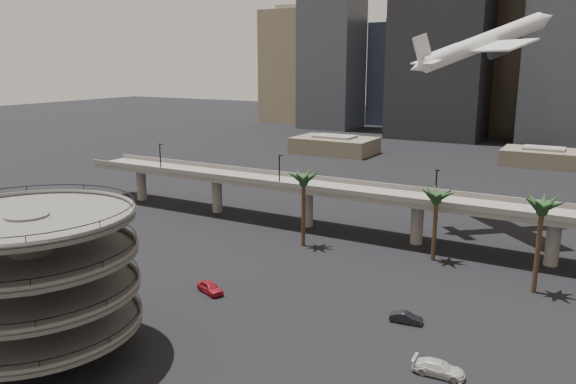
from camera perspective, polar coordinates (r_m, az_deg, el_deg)
The scene contains 10 objects.
ground at distance 63.60m, azimuth -13.27°, elevation -17.22°, with size 700.00×700.00×0.00m, color black.
parking_ramp at distance 66.26m, azimuth -24.47°, elevation -7.44°, with size 22.20×22.20×17.35m.
overpass at distance 104.81m, azimuth 7.32°, elevation -0.45°, with size 130.00×9.30×14.70m.
palm_trees at distance 90.82m, azimuth 18.13°, elevation -0.56°, with size 54.40×18.40×14.00m.
low_buildings at distance 186.63m, azimuth 19.66°, elevation 3.46°, with size 135.00×27.50×6.80m.
skyline at distance 257.94m, azimuth 25.46°, elevation 15.31°, with size 269.00×86.00×128.52m.
airborne_jet at distance 113.93m, azimuth 19.16°, elevation 14.08°, with size 24.08×23.48×12.89m.
car_a at distance 80.60m, azimuth -7.91°, elevation -9.58°, with size 1.92×4.78×1.63m, color #A81828.
car_b at distance 72.98m, azimuth 11.92°, elevation -12.40°, with size 1.42×4.06×1.34m, color black.
car_c at distance 62.86m, azimuth 15.07°, elevation -16.90°, with size 2.19×5.39×1.56m, color silver.
Camera 1 is at (38.57, -39.34, 31.78)m, focal length 35.00 mm.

